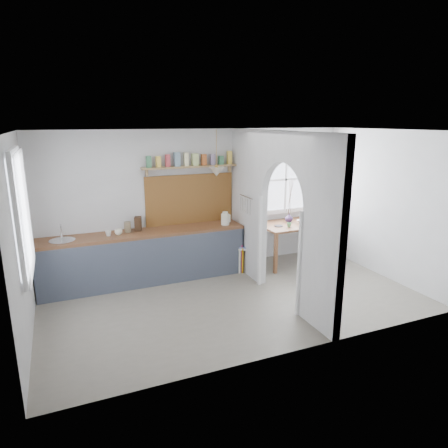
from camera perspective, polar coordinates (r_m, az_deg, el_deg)
name	(u,v)px	position (r m, az deg, el deg)	size (l,w,h in m)	color
floor	(235,300)	(6.41, 1.60, -10.76)	(5.80, 3.20, 0.01)	slate
ceiling	(236,131)	(5.79, 1.79, 13.17)	(5.80, 3.20, 0.01)	silver
walls	(236,220)	(5.97, 1.69, 0.59)	(5.81, 3.21, 2.60)	silver
partition	(275,206)	(6.30, 7.30, 2.63)	(0.12, 3.20, 2.60)	silver
kitchen_window	(19,214)	(5.40, -27.23, 1.28)	(0.10, 1.16, 1.50)	white
nook_window	(286,179)	(8.10, 8.81, 6.30)	(1.76, 0.10, 1.30)	white
counter	(145,256)	(7.10, -11.24, -4.50)	(3.50, 0.60, 0.90)	brown
sink	(62,241)	(6.83, -22.12, -2.27)	(0.40, 0.40, 0.02)	silver
backsplash	(190,199)	(7.32, -4.89, 3.57)	(1.65, 0.03, 0.90)	brown
shelf	(191,163)	(7.14, -4.79, 8.66)	(1.75, 0.20, 0.21)	#9F7D4F
pendant_lamp	(216,172)	(6.96, -1.08, 7.47)	(0.26, 0.26, 0.16)	beige
utensil_rail	(246,197)	(6.98, 3.21, 3.90)	(0.02, 0.02, 0.50)	silver
dining_table	(291,243)	(7.97, 9.57, -2.72)	(1.28, 0.86, 0.80)	brown
chair_left	(250,245)	(7.48, 3.76, -3.00)	(0.44, 0.44, 0.97)	white
chair_right	(327,237)	(8.53, 14.51, -1.77)	(0.37, 0.37, 0.82)	white
kettle	(225,218)	(7.24, 0.17, 0.82)	(0.20, 0.16, 0.24)	silver
mug_a	(108,233)	(6.82, -16.20, -1.30)	(0.10, 0.10, 0.09)	white
mug_b	(118,232)	(6.84, -14.84, -1.12)	(0.12, 0.12, 0.10)	white
knife_block	(138,224)	(7.02, -12.18, 0.05)	(0.11, 0.15, 0.24)	#372416
jar	(128,227)	(6.96, -13.61, -0.43)	(0.11, 0.11, 0.18)	#73654A
towel_magenta	(242,259)	(7.36, 2.54, -5.01)	(0.02, 0.03, 0.53)	#BF2E68
towel_orange	(243,261)	(7.34, 2.67, -5.28)	(0.02, 0.03, 0.48)	orange
bowl	(304,222)	(7.90, 11.41, 0.32)	(0.26, 0.26, 0.07)	white
table_cup	(289,225)	(7.57, 9.28, -0.14)	(0.09, 0.09, 0.08)	#569D5C
plate	(279,226)	(7.61, 7.80, -0.27)	(0.16, 0.16, 0.01)	black
vase	(289,218)	(7.96, 9.26, 0.90)	(0.16, 0.16, 0.17)	#3A244A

